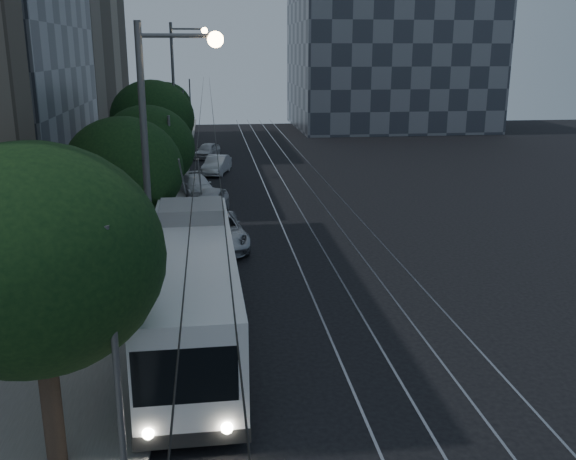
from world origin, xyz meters
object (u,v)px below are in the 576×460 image
at_px(pickup_silver, 217,231).
at_px(streetlamp_near, 161,164).
at_px(car_white_d, 207,151).
at_px(trolleybus, 192,288).
at_px(streetlamp_far, 180,88).
at_px(car_white_a, 210,202).
at_px(car_white_c, 217,165).
at_px(car_white_b, 197,185).

distance_m(pickup_silver, streetlamp_near, 12.35).
relative_size(car_white_d, streetlamp_near, 0.38).
bearing_deg(pickup_silver, trolleybus, -101.79).
height_order(car_white_d, streetlamp_near, streetlamp_near).
bearing_deg(streetlamp_far, car_white_a, -80.21).
bearing_deg(pickup_silver, car_white_d, 84.19).
height_order(car_white_a, streetlamp_far, streetlamp_far).
distance_m(car_white_c, car_white_d, 7.58).
xyz_separation_m(pickup_silver, car_white_c, (0.28, 18.61, -0.09)).
bearing_deg(car_white_a, pickup_silver, -77.08).
xyz_separation_m(trolleybus, car_white_a, (0.64, 16.34, -1.03)).
xyz_separation_m(pickup_silver, streetlamp_near, (-1.60, -11.12, 5.13)).
bearing_deg(car_white_c, car_white_d, 109.70).
xyz_separation_m(car_white_b, streetlamp_near, (-0.49, -22.62, 5.28)).
relative_size(car_white_a, streetlamp_far, 0.40).
bearing_deg(streetlamp_far, car_white_c, 34.12).
distance_m(trolleybus, pickup_silver, 10.24).
height_order(trolleybus, car_white_c, trolleybus).
bearing_deg(car_white_c, streetlamp_far, -131.33).
xyz_separation_m(pickup_silver, car_white_b, (-1.11, 11.50, -0.15)).
bearing_deg(streetlamp_near, car_white_d, 88.17).
bearing_deg(trolleybus, car_white_b, 89.70).
bearing_deg(car_white_c, streetlamp_near, -79.05).
bearing_deg(streetlamp_near, pickup_silver, 81.83).
xyz_separation_m(trolleybus, car_white_b, (-0.20, 21.66, -1.14)).
height_order(pickup_silver, car_white_c, pickup_silver).
relative_size(pickup_silver, car_white_d, 1.48).
bearing_deg(pickup_silver, car_white_c, 82.46).
distance_m(car_white_a, car_white_b, 5.38).
bearing_deg(car_white_d, pickup_silver, -71.60).
xyz_separation_m(trolleybus, car_white_c, (1.18, 28.77, -1.08)).
height_order(car_white_a, car_white_b, car_white_a).
bearing_deg(pickup_silver, streetlamp_near, -104.86).
xyz_separation_m(car_white_a, car_white_c, (0.54, 12.43, -0.06)).
xyz_separation_m(car_white_a, car_white_d, (-0.14, 19.98, -0.09)).
relative_size(trolleybus, car_white_b, 3.02).
distance_m(trolleybus, car_white_b, 21.69).
relative_size(car_white_b, car_white_c, 1.03).
bearing_deg(pickup_silver, streetlamp_far, 90.45).
relative_size(trolleybus, streetlamp_far, 1.19).
xyz_separation_m(trolleybus, streetlamp_near, (-0.69, -0.97, 4.14)).
xyz_separation_m(pickup_silver, car_white_d, (-0.40, 26.17, -0.13)).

